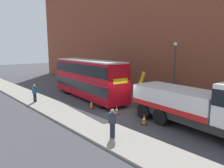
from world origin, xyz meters
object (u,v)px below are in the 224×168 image
traffic_cone_near_truck (144,120)px  street_lamp (175,67)px  double_decker_bus (88,77)px  recovery_tow_truck (200,105)px  traffic_cone_midway (117,110)px  pedestrian_bystander (112,124)px  traffic_cone_near_bus (91,104)px  pedestrian_onlooker (35,93)px

traffic_cone_near_truck → street_lamp: (-1.99, 6.87, 3.13)m
double_decker_bus → traffic_cone_near_truck: bearing=-4.7°
recovery_tow_truck → traffic_cone_midway: size_ratio=14.22×
traffic_cone_midway → double_decker_bus: bearing=165.2°
pedestrian_bystander → traffic_cone_midway: (-3.23, 3.38, -0.64)m
traffic_cone_near_bus → recovery_tow_truck: bearing=13.1°
double_decker_bus → pedestrian_bystander: (9.38, -5.00, -1.25)m
pedestrian_bystander → street_lamp: bearing=-18.5°
traffic_cone_near_bus → double_decker_bus: bearing=148.2°
recovery_tow_truck → double_decker_bus: size_ratio=0.91×
pedestrian_bystander → recovery_tow_truck: bearing=-60.4°
traffic_cone_midway → street_lamp: 7.54m
recovery_tow_truck → pedestrian_bystander: 5.72m
pedestrian_onlooker → traffic_cone_midway: bearing=-8.6°
traffic_cone_midway → traffic_cone_near_truck: same height
traffic_cone_midway → traffic_cone_near_bus: bearing=-170.7°
pedestrian_bystander → traffic_cone_near_truck: (-0.35, 3.31, -0.64)m
recovery_tow_truck → traffic_cone_near_truck: 3.78m
double_decker_bus → traffic_cone_near_truck: size_ratio=15.55×
street_lamp → recovery_tow_truck: bearing=-45.8°
traffic_cone_near_truck → street_lamp: 7.81m
recovery_tow_truck → traffic_cone_near_truck: (-3.09, -1.65, -1.42)m
pedestrian_onlooker → traffic_cone_near_truck: pedestrian_onlooker is taller
recovery_tow_truck → pedestrian_onlooker: size_ratio=5.99×
double_decker_bus → pedestrian_bystander: size_ratio=6.55×
pedestrian_onlooker → street_lamp: street_lamp is taller
double_decker_bus → pedestrian_bystander: bearing=-22.2°
double_decker_bus → pedestrian_bystander: 10.71m
pedestrian_onlooker → pedestrian_bystander: same height
traffic_cone_near_truck → traffic_cone_midway: bearing=178.6°
double_decker_bus → traffic_cone_midway: (6.15, -1.63, -1.89)m
double_decker_bus → traffic_cone_near_truck: double_decker_bus is taller
pedestrian_onlooker → pedestrian_bystander: (11.03, 0.14, 0.00)m
recovery_tow_truck → pedestrian_bystander: recovery_tow_truck is taller
traffic_cone_near_bus → traffic_cone_midway: bearing=9.3°
pedestrian_onlooker → traffic_cone_near_bus: pedestrian_onlooker is taller
pedestrian_bystander → traffic_cone_near_bus: (-6.02, 2.92, -0.64)m
double_decker_bus → traffic_cone_midway: bearing=-8.9°
double_decker_bus → street_lamp: size_ratio=1.92×
recovery_tow_truck → pedestrian_bystander: bearing=-113.1°
pedestrian_bystander → traffic_cone_near_bus: pedestrian_bystander is taller
pedestrian_onlooker → traffic_cone_near_truck: 11.24m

